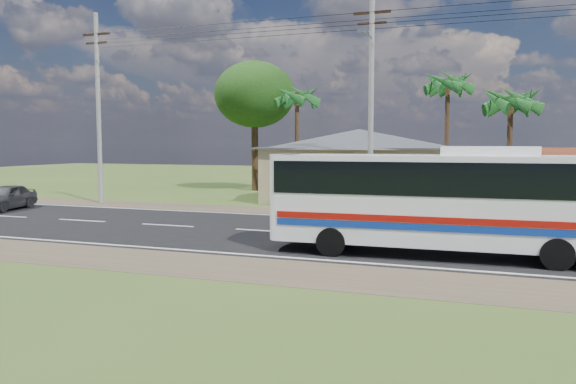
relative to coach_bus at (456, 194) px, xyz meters
The scene contains 12 objects.
ground 8.27m from the coach_bus, 159.53° to the left, with size 120.00×120.00×0.00m, color #344E1C.
road 8.27m from the coach_bus, 159.53° to the left, with size 120.00×16.00×0.03m.
house 17.11m from the coach_bus, 112.43° to the left, with size 12.40×10.00×5.00m.
concrete_barrier 9.65m from the coach_bus, 61.97° to the left, with size 7.00×0.30×0.90m, color #9E9E99.
utility_poles 11.15m from the coach_bus, 117.58° to the left, with size 32.80×2.22×11.00m.
palm_near 14.44m from the coach_bus, 81.85° to the left, with size 2.80×2.80×6.70m.
palm_mid 19.09m from the coach_bus, 94.76° to the left, with size 2.80×2.80×8.20m.
palm_far 22.55m from the coach_bus, 121.49° to the left, with size 2.80×2.80×7.70m.
tree_behind_house 26.47m from the coach_bus, 126.72° to the left, with size 6.00×6.00×9.61m.
coach_bus is the anchor object (origin of this frame).
motorcycle 9.87m from the coach_bus, 102.95° to the left, with size 0.56×1.62×0.85m, color black.
small_car 23.80m from the coach_bus, 167.96° to the left, with size 1.61×4.00×1.36m, color #2D2C2F.
Camera 1 is at (8.39, -20.83, 3.56)m, focal length 35.00 mm.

